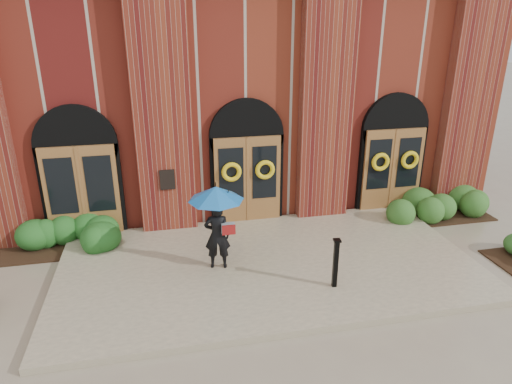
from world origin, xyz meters
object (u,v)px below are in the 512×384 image
object	(u,v)px
man_with_umbrella	(217,212)
hedge_wall_left	(57,237)
metal_post	(336,262)
hedge_wall_right	(439,205)

from	to	relation	value
man_with_umbrella	hedge_wall_left	size ratio (longest dim) A/B	0.71
man_with_umbrella	metal_post	size ratio (longest dim) A/B	1.77
hedge_wall_left	man_with_umbrella	bearing A→B (deg)	-26.61
man_with_umbrella	hedge_wall_right	bearing A→B (deg)	-156.91
man_with_umbrella	hedge_wall_left	world-z (taller)	man_with_umbrella
man_with_umbrella	metal_post	world-z (taller)	man_with_umbrella
man_with_umbrella	hedge_wall_left	distance (m)	4.62
hedge_wall_left	hedge_wall_right	size ratio (longest dim) A/B	0.99
man_with_umbrella	hedge_wall_right	xyz separation A→B (m)	(7.03, 1.83, -1.21)
hedge_wall_right	man_with_umbrella	bearing A→B (deg)	-165.39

